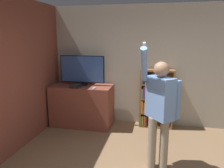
{
  "coord_description": "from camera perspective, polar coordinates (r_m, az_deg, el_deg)",
  "views": [
    {
      "loc": [
        0.01,
        -2.29,
        2.0
      ],
      "look_at": [
        -0.79,
        1.51,
        1.16
      ],
      "focal_mm": 35.0,
      "sensor_mm": 36.0,
      "label": 1
    }
  ],
  "objects": [
    {
      "name": "wall_back",
      "position": [
        5.02,
        11.8,
        4.49
      ],
      "size": [
        6.76,
        0.09,
        2.7
      ],
      "color": "#B2AD9E",
      "rests_on": "ground_plane"
    },
    {
      "name": "wall_side_brick",
      "position": [
        4.4,
        -21.64,
        2.83
      ],
      "size": [
        0.06,
        4.25,
        2.7
      ],
      "color": "brown",
      "rests_on": "ground_plane"
    },
    {
      "name": "tv_ledge",
      "position": [
        5.09,
        -7.75,
        -5.51
      ],
      "size": [
        1.37,
        0.67,
        0.93
      ],
      "color": "brown",
      "rests_on": "ground_plane"
    },
    {
      "name": "television",
      "position": [
        4.96,
        -7.77,
        3.67
      ],
      "size": [
        1.02,
        0.22,
        0.67
      ],
      "color": "black",
      "rests_on": "tv_ledge"
    },
    {
      "name": "game_console",
      "position": [
        4.81,
        -9.56,
        -0.44
      ],
      "size": [
        0.2,
        0.23,
        0.07
      ],
      "color": "black",
      "rests_on": "tv_ledge"
    },
    {
      "name": "remote_loose",
      "position": [
        4.62,
        -4.7,
        -1.13
      ],
      "size": [
        0.05,
        0.14,
        0.02
      ],
      "color": "white",
      "rests_on": "tv_ledge"
    },
    {
      "name": "bookshelf",
      "position": [
        4.98,
        10.77,
        -3.74
      ],
      "size": [
        0.73,
        0.28,
        1.31
      ],
      "color": "brown",
      "rests_on": "ground_plane"
    },
    {
      "name": "person",
      "position": [
        3.29,
        12.35,
        -5.66
      ],
      "size": [
        0.57,
        0.55,
        1.94
      ],
      "rotation": [
        0.0,
        0.0,
        -0.86
      ],
      "color": "gray",
      "rests_on": "ground_plane"
    }
  ]
}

